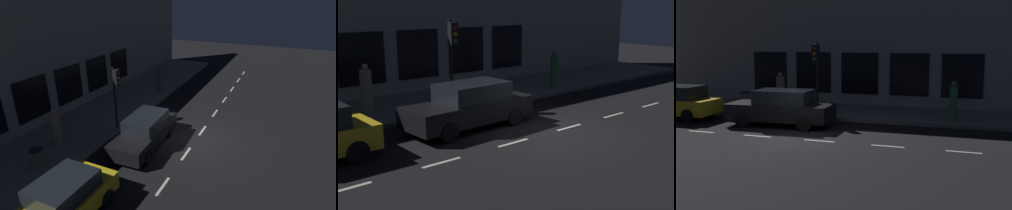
# 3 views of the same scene
# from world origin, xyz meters

# --- Properties ---
(ground_plane) EXTENTS (60.00, 60.00, 0.00)m
(ground_plane) POSITION_xyz_m (0.00, 0.00, 0.00)
(ground_plane) COLOR black
(sidewalk) EXTENTS (4.50, 32.00, 0.15)m
(sidewalk) POSITION_xyz_m (6.25, 0.00, 0.07)
(sidewalk) COLOR slate
(sidewalk) RESTS_ON ground
(building_facade) EXTENTS (0.65, 32.00, 8.61)m
(building_facade) POSITION_xyz_m (8.80, 0.00, 4.29)
(building_facade) COLOR gray
(building_facade) RESTS_ON ground
(lane_centre_line) EXTENTS (0.12, 27.20, 0.01)m
(lane_centre_line) POSITION_xyz_m (0.00, -1.00, 0.00)
(lane_centre_line) COLOR beige
(lane_centre_line) RESTS_ON ground
(traffic_light) EXTENTS (0.46, 0.32, 3.46)m
(traffic_light) POSITION_xyz_m (4.31, 0.87, 2.66)
(traffic_light) COLOR black
(traffic_light) RESTS_ON sidewalk
(parked_car_0) EXTENTS (1.97, 4.64, 1.58)m
(parked_car_0) POSITION_xyz_m (2.19, 1.65, 0.79)
(parked_car_0) COLOR black
(parked_car_0) RESTS_ON ground
(parked_car_1) EXTENTS (1.90, 3.92, 1.58)m
(parked_car_1) POSITION_xyz_m (2.26, 7.10, 0.79)
(parked_car_1) COLOR gold
(parked_car_1) RESTS_ON ground
(pedestrian_0) EXTENTS (0.46, 0.46, 1.78)m
(pedestrian_0) POSITION_xyz_m (4.85, -5.40, 0.98)
(pedestrian_0) COLOR #336B38
(pedestrian_0) RESTS_ON sidewalk
(pedestrian_1) EXTENTS (0.57, 0.57, 1.87)m
(pedestrian_1) POSITION_xyz_m (6.07, 3.64, 1.00)
(pedestrian_1) COLOR gray
(pedestrian_1) RESTS_ON sidewalk
(trash_bin) EXTENTS (0.53, 0.53, 0.85)m
(trash_bin) POSITION_xyz_m (5.44, 5.41, 0.58)
(trash_bin) COLOR slate
(trash_bin) RESTS_ON sidewalk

